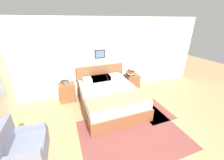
# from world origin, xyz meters

# --- Properties ---
(ground_plane) EXTENTS (16.00, 16.00, 0.00)m
(ground_plane) POSITION_xyz_m (0.00, 0.00, 0.00)
(ground_plane) COLOR tan
(wall_back) EXTENTS (7.98, 0.09, 2.60)m
(wall_back) POSITION_xyz_m (-0.00, 2.70, 1.30)
(wall_back) COLOR beige
(wall_back) RESTS_ON ground_plane
(area_rug_main) EXTENTS (2.40, 1.80, 0.01)m
(area_rug_main) POSITION_xyz_m (-0.00, 0.31, 0.00)
(area_rug_main) COLOR brown
(area_rug_main) RESTS_ON ground_plane
(area_rug_bedside) EXTENTS (0.82, 1.30, 0.01)m
(area_rug_bedside) POSITION_xyz_m (1.04, 1.02, 0.00)
(area_rug_bedside) COLOR brown
(area_rug_bedside) RESTS_ON ground_plane
(bed) EXTENTS (1.67, 2.08, 1.05)m
(bed) POSITION_xyz_m (-0.10, 1.60, 0.33)
(bed) COLOR brown
(bed) RESTS_ON ground_plane
(armchair) EXTENTS (0.70, 0.82, 0.85)m
(armchair) POSITION_xyz_m (-2.22, 0.44, 0.28)
(armchair) COLOR gray
(armchair) RESTS_ON ground_plane
(nightstand_near_window) EXTENTS (0.50, 0.44, 0.59)m
(nightstand_near_window) POSITION_xyz_m (-1.29, 2.41, 0.29)
(nightstand_near_window) COLOR brown
(nightstand_near_window) RESTS_ON ground_plane
(nightstand_by_door) EXTENTS (0.50, 0.44, 0.59)m
(nightstand_by_door) POSITION_xyz_m (1.10, 2.41, 0.29)
(nightstand_by_door) COLOR brown
(nightstand_by_door) RESTS_ON ground_plane
(table_lamp_near_window) EXTENTS (0.29, 0.29, 0.45)m
(table_lamp_near_window) POSITION_xyz_m (-1.31, 2.40, 0.89)
(table_lamp_near_window) COLOR slate
(table_lamp_near_window) RESTS_ON nightstand_near_window
(table_lamp_by_door) EXTENTS (0.29, 0.29, 0.45)m
(table_lamp_by_door) POSITION_xyz_m (1.12, 2.40, 0.89)
(table_lamp_by_door) COLOR slate
(table_lamp_by_door) RESTS_ON nightstand_by_door
(book_thick_bottom) EXTENTS (0.18, 0.29, 0.03)m
(book_thick_bottom) POSITION_xyz_m (0.98, 2.37, 0.60)
(book_thick_bottom) COLOR #4C7551
(book_thick_bottom) RESTS_ON nightstand_by_door
(book_hardcover_middle) EXTENTS (0.21, 0.27, 0.03)m
(book_hardcover_middle) POSITION_xyz_m (0.98, 2.37, 0.63)
(book_hardcover_middle) COLOR #232328
(book_hardcover_middle) RESTS_ON book_thick_bottom
(book_novel_upper) EXTENTS (0.17, 0.23, 0.03)m
(book_novel_upper) POSITION_xyz_m (0.98, 2.37, 0.66)
(book_novel_upper) COLOR beige
(book_novel_upper) RESTS_ON book_hardcover_middle
(book_slim_near_top) EXTENTS (0.25, 0.25, 0.03)m
(book_slim_near_top) POSITION_xyz_m (0.98, 2.37, 0.68)
(book_slim_near_top) COLOR beige
(book_slim_near_top) RESTS_ON book_novel_upper
(book_paperback_top) EXTENTS (0.19, 0.23, 0.04)m
(book_paperback_top) POSITION_xyz_m (0.98, 2.37, 0.72)
(book_paperback_top) COLOR #B7332D
(book_paperback_top) RESTS_ON book_slim_near_top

